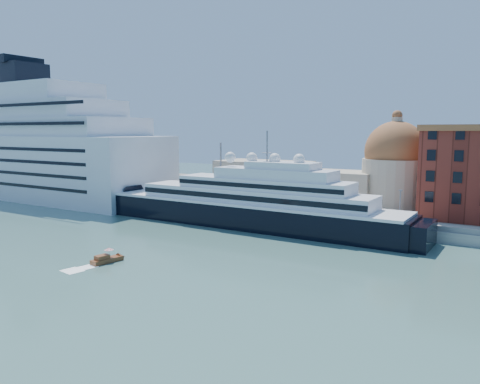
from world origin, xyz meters
The scene contains 9 objects.
ground centered at (0.00, 0.00, 0.00)m, with size 400.00×400.00×0.00m, color #3D6964.
quay centered at (0.00, 34.00, 1.25)m, with size 180.00×10.00×2.50m, color gray.
land centered at (0.00, 75.00, 1.00)m, with size 260.00×72.00×2.00m, color slate.
quay_fence centered at (0.00, 29.50, 3.10)m, with size 180.00×0.10×1.20m, color slate.
superyacht centered at (-8.55, 23.00, 4.80)m, with size 93.08×12.90×27.82m.
service_barge centered at (-40.96, 23.09, 0.88)m, with size 14.38×8.88×3.07m.
water_taxi centered at (-9.85, -18.72, 0.67)m, with size 2.86×6.09×2.78m.
church centered at (6.39, 57.72, 10.91)m, with size 66.00×18.00×25.50m.
lamp_posts centered at (-12.67, 32.27, 9.84)m, with size 120.80×2.40×18.00m.
Camera 1 is at (54.54, -75.69, 23.75)m, focal length 35.00 mm.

